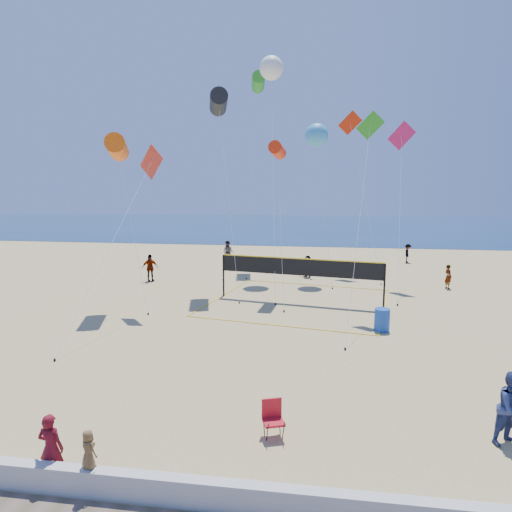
# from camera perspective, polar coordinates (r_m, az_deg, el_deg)

# --- Properties ---
(ground) EXTENTS (120.00, 120.00, 0.00)m
(ground) POSITION_cam_1_polar(r_m,az_deg,el_deg) (13.05, -3.17, -20.81)
(ground) COLOR tan
(ground) RESTS_ON ground
(ocean) EXTENTS (140.00, 50.00, 0.03)m
(ocean) POSITION_cam_1_polar(r_m,az_deg,el_deg) (73.42, 6.62, 3.75)
(ocean) COLOR navy
(ocean) RESTS_ON ground
(seawall) EXTENTS (32.00, 0.30, 0.60)m
(seawall) POSITION_cam_1_polar(r_m,az_deg,el_deg) (10.43, -6.92, -27.35)
(seawall) COLOR silver
(seawall) RESTS_ON ground
(woman) EXTENTS (0.58, 0.38, 1.58)m
(woman) POSITION_cam_1_polar(r_m,az_deg,el_deg) (11.66, -24.26, -21.06)
(woman) COLOR maroon
(woman) RESTS_ON ground
(toddler) EXTENTS (0.48, 0.41, 0.83)m
(toddler) POSITION_cam_1_polar(r_m,az_deg,el_deg) (10.88, -20.22, -21.71)
(toddler) COLOR brown
(toddler) RESTS_ON seawall
(far_person_0) EXTENTS (1.14, 0.98, 1.84)m
(far_person_0) POSITION_cam_1_polar(r_m,az_deg,el_deg) (31.68, -13.13, -1.45)
(far_person_0) COLOR gray
(far_person_0) RESTS_ON ground
(far_person_1) EXTENTS (1.35, 1.34, 1.56)m
(far_person_1) POSITION_cam_1_polar(r_m,az_deg,el_deg) (32.39, 6.44, -1.30)
(far_person_1) COLOR gray
(far_person_1) RESTS_ON ground
(far_person_2) EXTENTS (0.55, 0.65, 1.52)m
(far_person_2) POSITION_cam_1_polar(r_m,az_deg,el_deg) (31.15, 22.89, -2.39)
(far_person_2) COLOR gray
(far_person_2) RESTS_ON ground
(far_person_3) EXTENTS (1.03, 0.86, 1.89)m
(far_person_3) POSITION_cam_1_polar(r_m,az_deg,el_deg) (37.85, -3.50, 0.46)
(far_person_3) COLOR gray
(far_person_3) RESTS_ON ground
(far_person_4) EXTENTS (0.76, 1.10, 1.57)m
(far_person_4) POSITION_cam_1_polar(r_m,az_deg,el_deg) (40.39, 18.44, 0.32)
(far_person_4) COLOR gray
(far_person_4) RESTS_ON ground
(camp_chair) EXTENTS (0.66, 0.76, 1.08)m
(camp_chair) POSITION_cam_1_polar(r_m,az_deg,el_deg) (12.49, 2.10, -19.36)
(camp_chair) COLOR red
(camp_chair) RESTS_ON ground
(trash_barrel) EXTENTS (0.74, 0.74, 1.01)m
(trash_barrel) POSITION_cam_1_polar(r_m,az_deg,el_deg) (21.30, 15.48, -7.69)
(trash_barrel) COLOR #1A48AE
(trash_barrel) RESTS_ON ground
(volleyball_net) EXTENTS (10.79, 10.67, 2.49)m
(volleyball_net) POSITION_cam_1_polar(r_m,az_deg,el_deg) (25.30, 5.45, -2.00)
(volleyball_net) COLOR black
(volleyball_net) RESTS_ON ground
(kite_0) EXTENTS (2.89, 2.91, 9.03)m
(kite_0) POSITION_cam_1_polar(r_m,az_deg,el_deg) (25.16, -16.97, 12.84)
(kite_0) COLOR #E8560B
(kite_0) RESTS_ON ground
(kite_1) EXTENTS (2.76, 5.11, 12.07)m
(kite_1) POSITION_cam_1_polar(r_m,az_deg,el_deg) (28.92, -4.71, 18.62)
(kite_1) COLOR black
(kite_1) RESTS_ON ground
(kite_2) EXTENTS (1.28, 4.80, 8.92)m
(kite_2) POSITION_cam_1_polar(r_m,az_deg,el_deg) (26.68, 2.70, 13.06)
(kite_2) COLOR red
(kite_2) RESTS_ON ground
(kite_3) EXTENTS (1.77, 8.48, 8.53)m
(kite_3) POSITION_cam_1_polar(r_m,az_deg,el_deg) (24.10, -13.35, 10.51)
(kite_3) COLOR red
(kite_3) RESTS_ON ground
(kite_4) EXTENTS (1.98, 6.75, 10.12)m
(kite_4) POSITION_cam_1_polar(r_m,az_deg,el_deg) (23.75, 13.91, 13.97)
(kite_4) COLOR #2B9220
(kite_4) RESTS_ON ground
(kite_5) EXTENTS (1.64, 6.80, 10.51)m
(kite_5) POSITION_cam_1_polar(r_m,az_deg,el_deg) (31.31, 17.72, 13.34)
(kite_5) COLOR #BC1B5C
(kite_5) RESTS_ON ground
(kite_6) EXTENTS (2.42, 10.33, 15.38)m
(kite_6) POSITION_cam_1_polar(r_m,az_deg,el_deg) (34.48, 1.93, 22.41)
(kite_6) COLOR white
(kite_6) RESTS_ON ground
(kite_7) EXTENTS (2.26, 4.56, 10.57)m
(kite_7) POSITION_cam_1_polar(r_m,az_deg,el_deg) (32.05, 7.59, 14.75)
(kite_7) COLOR #3797D9
(kite_7) RESTS_ON ground
(kite_8) EXTENTS (1.41, 7.46, 15.06)m
(kite_8) POSITION_cam_1_polar(r_m,az_deg,el_deg) (37.97, 0.29, 20.90)
(kite_8) COLOR #2B9220
(kite_8) RESTS_ON ground
(kite_9) EXTENTS (2.97, 5.33, 11.85)m
(kite_9) POSITION_cam_1_polar(r_m,az_deg,el_deg) (35.16, 11.87, 15.06)
(kite_9) COLOR red
(kite_9) RESTS_ON ground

